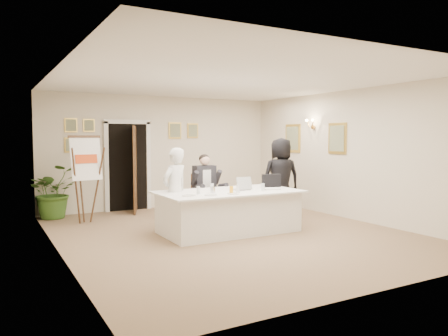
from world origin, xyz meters
TOP-DOWN VIEW (x-y plane):
  - floor at (0.00, 0.00)m, footprint 7.00×7.00m
  - ceiling at (0.00, 0.00)m, footprint 6.00×7.00m
  - wall_back at (0.00, 3.50)m, footprint 6.00×0.10m
  - wall_front at (0.00, -3.50)m, footprint 6.00×0.10m
  - wall_left at (-3.00, 0.00)m, footprint 0.10×7.00m
  - wall_right at (3.00, 0.00)m, footprint 0.10×7.00m
  - doorway at (-0.88, 3.32)m, footprint 1.14×0.86m
  - pictures_back_wall at (-0.80, 3.47)m, footprint 3.40×0.06m
  - pictures_right_wall at (2.97, 1.20)m, footprint 0.06×2.20m
  - wall_sconce at (2.90, 1.20)m, footprint 0.20×0.30m
  - conference_table at (0.02, 0.11)m, footprint 2.65×1.41m
  - seated_man at (0.09, 1.22)m, footprint 0.64×0.68m
  - flip_chart at (-2.17, 2.21)m, footprint 0.64×0.43m
  - standing_man at (-0.90, 0.50)m, footprint 0.68×0.59m
  - standing_woman at (1.80, 0.90)m, footprint 0.98×0.77m
  - potted_palm at (-2.63, 3.20)m, footprint 1.23×1.11m
  - laptop at (0.31, 0.15)m, footprint 0.32×0.35m
  - laptop_bag at (1.07, 0.23)m, footprint 0.39×0.17m
  - paper_stack at (0.84, -0.11)m, footprint 0.36×0.30m
  - plate_left at (-0.93, -0.19)m, footprint 0.27×0.27m
  - plate_mid at (-0.57, -0.30)m, footprint 0.24×0.24m
  - plate_near at (-0.14, -0.34)m, footprint 0.28×0.28m
  - glass_a at (-0.68, -0.04)m, footprint 0.06×0.06m
  - glass_b at (0.05, -0.18)m, footprint 0.08×0.08m
  - glass_c at (0.59, -0.18)m, footprint 0.08×0.08m
  - glass_d at (-0.25, 0.27)m, footprint 0.08×0.08m
  - oj_glass at (-0.12, -0.23)m, footprint 0.09×0.09m
  - steel_jug at (-0.37, 0.00)m, footprint 0.10×0.10m

SIDE VIEW (x-z plane):
  - floor at x=0.00m, z-range 0.00..0.00m
  - conference_table at x=0.02m, z-range 0.01..0.78m
  - potted_palm at x=-2.63m, z-range 0.00..1.18m
  - seated_man at x=0.09m, z-range 0.00..1.44m
  - plate_left at x=-0.93m, z-range 0.78..0.79m
  - plate_mid at x=-0.57m, z-range 0.78..0.79m
  - plate_near at x=-0.14m, z-range 0.78..0.79m
  - paper_stack at x=0.84m, z-range 0.78..0.81m
  - standing_man at x=-0.90m, z-range 0.00..1.58m
  - flip_chart at x=-2.17m, z-range -0.07..1.71m
  - steel_jug at x=-0.37m, z-range 0.78..0.89m
  - oj_glass at x=-0.12m, z-range 0.78..0.91m
  - glass_a at x=-0.68m, z-range 0.77..0.92m
  - glass_b at x=0.05m, z-range 0.77..0.92m
  - glass_c at x=0.59m, z-range 0.77..0.92m
  - glass_d at x=-0.25m, z-range 0.77..0.92m
  - standing_woman at x=1.80m, z-range 0.00..1.76m
  - laptop_bag at x=1.07m, z-range 0.77..1.04m
  - laptop at x=0.31m, z-range 0.77..1.05m
  - doorway at x=-0.88m, z-range -0.06..2.14m
  - wall_back at x=0.00m, z-range 0.00..2.80m
  - wall_front at x=0.00m, z-range 0.00..2.80m
  - wall_left at x=-3.00m, z-range 0.00..2.80m
  - wall_right at x=3.00m, z-range 0.00..2.80m
  - pictures_right_wall at x=2.97m, z-range 1.35..2.15m
  - pictures_back_wall at x=-0.80m, z-range 1.45..2.25m
  - wall_sconce at x=2.90m, z-range 1.98..2.22m
  - ceiling at x=0.00m, z-range 2.79..2.81m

